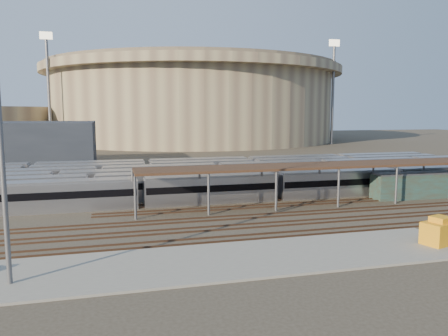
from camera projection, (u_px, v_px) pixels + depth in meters
ground at (206, 218)px, 50.76m from camera, size 420.00×420.00×0.00m
apron at (185, 264)px, 35.10m from camera, size 50.00×9.00×0.20m
subway_trains at (177, 179)px, 68.14m from camera, size 125.38×23.90×3.60m
inspection_shed at (357, 165)px, 59.47m from camera, size 60.30×6.00×5.30m
empty_tracks at (216, 228)px, 45.95m from camera, size 170.00×9.62×0.18m
stadium at (194, 102)px, 189.24m from camera, size 124.00×124.00×32.50m
floodlight_0 at (49, 86)px, 146.14m from camera, size 4.00×1.00×38.40m
floodlight_2 at (333, 89)px, 161.59m from camera, size 4.00×1.00×38.40m
floodlight_3 at (110, 93)px, 199.13m from camera, size 4.00×1.00×38.40m
teal_boxcar at (421, 186)px, 62.49m from camera, size 14.80×3.22×3.44m
yard_light_pole at (1, 138)px, 29.55m from camera, size 0.82×0.36×20.46m
yellow_equipment at (440, 233)px, 40.05m from camera, size 3.72×2.90×2.04m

